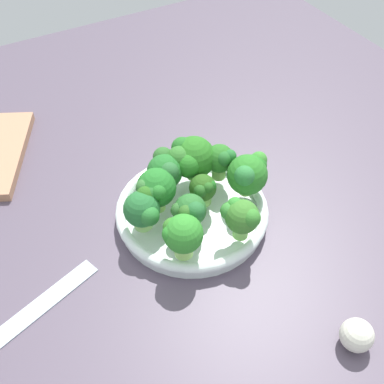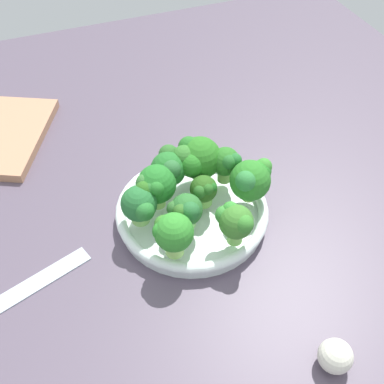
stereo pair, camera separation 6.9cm
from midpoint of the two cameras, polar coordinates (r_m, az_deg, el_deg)
ground_plane at (r=75.47cm, az=-4.77°, el=-3.37°), size 130.00×130.00×2.50cm
bowl at (r=72.66cm, az=-2.73°, el=-2.55°), size 23.09×23.09×2.84cm
broccoli_floret_0 at (r=73.20cm, az=0.72°, el=3.75°), size 4.67×4.47×6.09cm
broccoli_floret_1 at (r=62.96cm, az=-4.43°, el=-5.24°), size 5.33×5.46×6.87cm
broccoli_floret_2 at (r=67.13cm, az=-8.79°, el=-2.17°), size 6.04×5.25×6.32cm
broccoli_floret_3 at (r=70.03cm, az=-1.49°, el=0.21°), size 4.17×4.08×4.97cm
broccoli_floret_4 at (r=66.64cm, az=-3.24°, el=-2.44°), size 5.16×5.08×5.67cm
broccoli_floret_5 at (r=70.90cm, az=3.98°, el=2.11°), size 6.11×6.70×6.78cm
broccoli_floret_6 at (r=68.57cm, az=-7.27°, el=0.23°), size 5.92×5.90×7.14cm
broccoli_floret_7 at (r=64.99cm, az=2.85°, el=-3.09°), size 5.50×4.79×6.34cm
broccoli_floret_8 at (r=72.85cm, az=-2.93°, el=3.92°), size 6.74×7.79×7.34cm
broccoli_floret_9 at (r=71.34cm, az=-5.84°, el=2.51°), size 6.59×5.35×6.75cm
garlic_bulb at (r=62.63cm, az=15.95°, el=-16.27°), size 4.19×4.19×4.19cm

